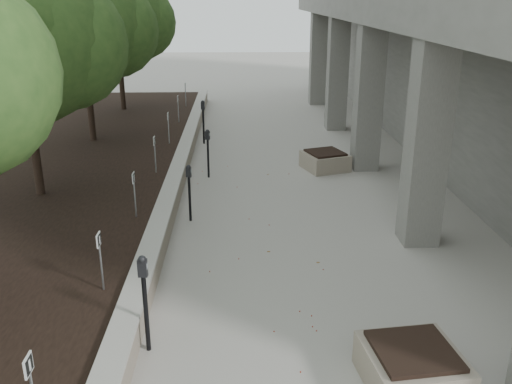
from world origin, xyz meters
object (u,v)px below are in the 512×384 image
object	(u,v)px
parking_meter_2	(145,304)
parking_meter_4	(208,154)
crabapple_tree_3	(24,74)
crabapple_tree_4	(85,52)
parking_meter_5	(203,122)
crabapple_tree_5	(118,39)
parking_meter_3	(190,193)
planter_front	(412,367)
planter_back	(325,160)

from	to	relation	value
parking_meter_2	parking_meter_4	world-z (taller)	parking_meter_2
crabapple_tree_3	crabapple_tree_4	xyz separation A→B (m)	(0.00, 5.00, 0.00)
parking_meter_2	parking_meter_5	world-z (taller)	parking_meter_2
parking_meter_2	crabapple_tree_5	bearing A→B (deg)	106.23
parking_meter_3	parking_meter_4	distance (m)	3.10
planter_front	planter_back	xyz separation A→B (m)	(0.30, 9.34, -0.01)
parking_meter_3	planter_front	xyz separation A→B (m)	(3.26, -5.60, -0.37)
parking_meter_4	planter_back	bearing A→B (deg)	33.02
crabapple_tree_5	parking_meter_2	size ratio (longest dim) A/B	3.69
crabapple_tree_4	planter_front	distance (m)	13.54
crabapple_tree_3	planter_back	distance (m)	8.17
planter_front	parking_meter_2	bearing A→B (deg)	166.04
parking_meter_4	planter_back	world-z (taller)	parking_meter_4
parking_meter_3	parking_meter_4	world-z (taller)	parking_meter_4
crabapple_tree_4	parking_meter_3	world-z (taller)	crabapple_tree_4
crabapple_tree_4	parking_meter_3	distance (m)	7.21
crabapple_tree_3	parking_meter_3	bearing A→B (deg)	-12.73
crabapple_tree_5	planter_front	size ratio (longest dim) A/B	4.62
crabapple_tree_5	parking_meter_5	world-z (taller)	crabapple_tree_5
crabapple_tree_5	parking_meter_4	distance (m)	8.91
crabapple_tree_4	crabapple_tree_5	bearing A→B (deg)	90.00
parking_meter_5	crabapple_tree_3	bearing A→B (deg)	-114.38
crabapple_tree_4	parking_meter_3	bearing A→B (deg)	-58.84
crabapple_tree_4	parking_meter_2	size ratio (longest dim) A/B	3.69
parking_meter_2	parking_meter_3	world-z (taller)	parking_meter_2
parking_meter_5	planter_front	world-z (taller)	parking_meter_5
crabapple_tree_5	parking_meter_5	distance (m)	5.81
planter_front	planter_back	distance (m)	9.35
parking_meter_3	crabapple_tree_5	bearing A→B (deg)	118.53
crabapple_tree_3	parking_meter_4	bearing A→B (deg)	31.48
crabapple_tree_5	parking_meter_3	bearing A→B (deg)	-72.02
parking_meter_3	planter_front	bearing A→B (deg)	-49.25
crabapple_tree_4	planter_back	distance (m)	7.89
parking_meter_2	planter_front	size ratio (longest dim) A/B	1.25
parking_meter_5	crabapple_tree_5	bearing A→B (deg)	135.86
crabapple_tree_3	parking_meter_2	bearing A→B (deg)	-59.30
parking_meter_3	parking_meter_5	world-z (taller)	parking_meter_5
parking_meter_2	crabapple_tree_3	bearing A→B (deg)	125.00
parking_meter_4	planter_back	distance (m)	3.39
parking_meter_2	parking_meter_5	distance (m)	11.48
crabapple_tree_4	parking_meter_4	world-z (taller)	crabapple_tree_4
parking_meter_5	planter_back	xyz separation A→B (m)	(3.63, -3.01, -0.47)
parking_meter_4	planter_front	bearing A→B (deg)	-49.10
crabapple_tree_4	parking_meter_2	bearing A→B (deg)	-72.70
crabapple_tree_5	parking_meter_5	bearing A→B (deg)	-49.67
crabapple_tree_4	parking_meter_5	bearing A→B (deg)	15.66
parking_meter_4	planter_front	world-z (taller)	parking_meter_4
planter_back	crabapple_tree_4	bearing A→B (deg)	163.84
planter_back	parking_meter_3	bearing A→B (deg)	-133.55
crabapple_tree_5	parking_meter_3	size ratio (longest dim) A/B	4.20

